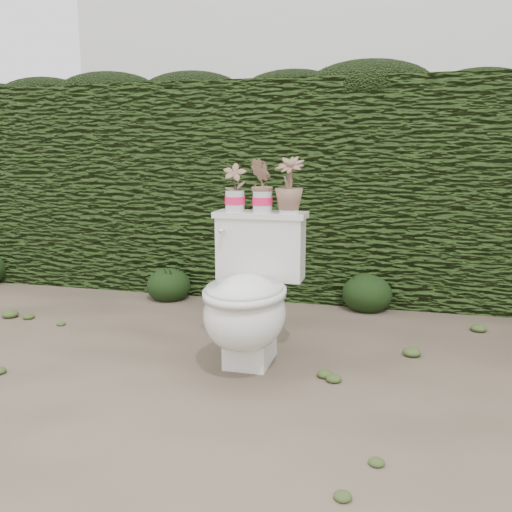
% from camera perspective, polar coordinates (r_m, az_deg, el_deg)
% --- Properties ---
extents(ground, '(60.00, 60.00, 0.00)m').
position_cam_1_polar(ground, '(3.05, -3.48, -10.17)').
color(ground, '#73634F').
rests_on(ground, ground).
extents(hedge, '(8.00, 1.00, 1.60)m').
position_cam_1_polar(hedge, '(4.40, 2.85, 7.04)').
color(hedge, '#2D4517').
rests_on(hedge, ground).
extents(house_wall, '(8.00, 3.50, 4.00)m').
position_cam_1_polar(house_wall, '(8.76, 13.06, 16.54)').
color(house_wall, silver).
rests_on(house_wall, ground).
extents(toilet, '(0.50, 0.68, 0.78)m').
position_cam_1_polar(toilet, '(2.79, -0.72, -4.46)').
color(toilet, silver).
rests_on(toilet, ground).
extents(potted_plant_left, '(0.14, 0.11, 0.24)m').
position_cam_1_polar(potted_plant_left, '(2.97, -2.25, 7.11)').
color(potted_plant_left, '#237023').
rests_on(potted_plant_left, toilet).
extents(potted_plant_center, '(0.17, 0.19, 0.27)m').
position_cam_1_polar(potted_plant_center, '(2.93, 0.68, 7.30)').
color(potted_plant_center, '#237023').
rests_on(potted_plant_center, toilet).
extents(potted_plant_right, '(0.17, 0.17, 0.28)m').
position_cam_1_polar(potted_plant_right, '(2.89, 3.50, 7.35)').
color(potted_plant_right, '#237023').
rests_on(potted_plant_right, toilet).
extents(liriope_clump_1, '(0.33, 0.33, 0.26)m').
position_cam_1_polar(liriope_clump_1, '(4.14, -9.19, -2.69)').
color(liriope_clump_1, black).
rests_on(liriope_clump_1, ground).
extents(liriope_clump_2, '(0.35, 0.35, 0.28)m').
position_cam_1_polar(liriope_clump_2, '(3.90, 11.62, -3.52)').
color(liriope_clump_2, black).
rests_on(liriope_clump_2, ground).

